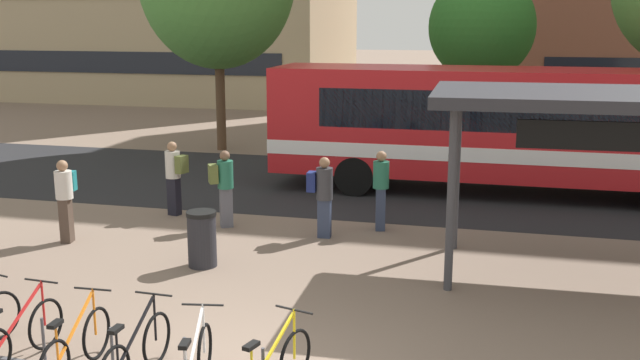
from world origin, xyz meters
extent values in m
cube|color=#232326|center=(0.00, 11.20, 0.00)|extent=(80.00, 7.20, 0.01)
cube|color=red|center=(3.24, 11.20, 1.85)|extent=(12.00, 2.56, 2.70)
cube|color=white|center=(3.24, 11.20, 1.20)|extent=(12.02, 2.58, 0.36)
cube|color=black|center=(-2.21, 11.20, 2.98)|extent=(1.00, 2.30, 0.40)
cube|color=black|center=(-2.74, 11.19, 2.12)|extent=(0.08, 2.19, 1.40)
cube|color=black|center=(3.54, 9.96, 2.25)|extent=(9.84, 0.07, 0.97)
cube|color=black|center=(3.54, 12.45, 2.25)|extent=(9.84, 0.07, 0.97)
cylinder|color=black|center=(-0.48, 10.04, 0.50)|extent=(1.00, 0.30, 1.00)
cylinder|color=black|center=(-0.48, 12.35, 0.50)|extent=(1.00, 0.30, 1.00)
cylinder|color=#47474C|center=(-2.46, -0.24, 0.35)|extent=(0.04, 0.04, 0.70)
cylinder|color=#47474C|center=(-1.46, -0.29, 0.35)|extent=(0.04, 0.04, 0.70)
torus|color=black|center=(-3.59, 0.39, 0.35)|extent=(0.21, 0.69, 0.70)
torus|color=black|center=(-2.80, 0.30, 0.35)|extent=(0.09, 0.71, 0.70)
cube|color=red|center=(-2.83, -0.19, 0.67)|extent=(0.09, 0.92, 0.58)
cylinder|color=red|center=(-2.80, 0.28, 0.67)|extent=(0.03, 0.03, 0.65)
cylinder|color=black|center=(-2.80, 0.28, 0.98)|extent=(0.52, 0.06, 0.03)
torus|color=black|center=(-1.97, 0.20, 0.35)|extent=(0.07, 0.71, 0.70)
cube|color=orange|center=(-1.95, -0.29, 0.67)|extent=(0.07, 0.92, 0.58)
cylinder|color=orange|center=(-1.93, -0.72, 0.62)|extent=(0.03, 0.03, 0.55)
cube|color=black|center=(-1.93, -0.72, 0.88)|extent=(0.11, 0.22, 0.05)
cylinder|color=orange|center=(-1.97, 0.18, 0.67)|extent=(0.03, 0.03, 0.65)
cylinder|color=black|center=(-1.97, 0.18, 0.98)|extent=(0.52, 0.05, 0.03)
torus|color=black|center=(-1.12, 0.24, 0.35)|extent=(0.07, 0.71, 0.70)
cube|color=black|center=(-1.14, -0.25, 0.67)|extent=(0.07, 0.92, 0.58)
cylinder|color=black|center=(-1.15, -0.68, 0.62)|extent=(0.03, 0.03, 0.55)
cube|color=black|center=(-1.15, -0.68, 0.88)|extent=(0.11, 0.22, 0.05)
cylinder|color=black|center=(-1.12, 0.22, 0.67)|extent=(0.03, 0.03, 0.65)
cylinder|color=black|center=(-1.12, 0.22, 0.98)|extent=(0.52, 0.05, 0.03)
torus|color=black|center=(-0.37, 0.05, 0.35)|extent=(0.17, 0.70, 0.70)
cube|color=silver|center=(-0.28, -0.43, 0.67)|extent=(0.19, 0.91, 0.58)
cube|color=black|center=(-0.21, -0.85, 0.88)|extent=(0.14, 0.23, 0.05)
cylinder|color=silver|center=(-0.37, 0.03, 0.67)|extent=(0.04, 0.04, 0.65)
cylinder|color=black|center=(-0.37, 0.03, 0.98)|extent=(0.52, 0.12, 0.03)
torus|color=black|center=(0.77, 0.17, 0.35)|extent=(0.23, 0.69, 0.70)
cube|color=yellow|center=(0.64, -0.30, 0.67)|extent=(0.28, 0.89, 0.58)
cube|color=black|center=(0.53, -0.71, 0.88)|extent=(0.16, 0.24, 0.05)
cylinder|color=yellow|center=(0.77, 0.15, 0.67)|extent=(0.04, 0.04, 0.65)
cylinder|color=black|center=(0.77, 0.15, 0.98)|extent=(0.51, 0.17, 0.03)
cylinder|color=#38383D|center=(2.36, 3.88, 1.52)|extent=(0.14, 0.14, 3.04)
cylinder|color=#38383D|center=(2.29, 6.19, 1.52)|extent=(0.14, 0.14, 3.04)
cube|color=#28282D|center=(4.98, 5.11, 3.14)|extent=(6.21, 3.28, 0.20)
cube|color=black|center=(5.02, 3.80, 2.69)|extent=(3.41, 0.18, 0.44)
cube|color=#2D3851|center=(0.68, 7.10, 0.46)|extent=(0.25, 0.29, 0.92)
cylinder|color=#23664C|center=(0.68, 7.10, 1.21)|extent=(0.40, 0.40, 0.58)
sphere|color=#936B4C|center=(0.68, 7.10, 1.60)|extent=(0.22, 0.22, 0.22)
cube|color=#197075|center=(0.63, 7.36, 1.24)|extent=(0.31, 0.23, 0.40)
cube|color=#565660|center=(-2.60, 6.53, 0.43)|extent=(0.33, 0.31, 0.86)
cylinder|color=#23664C|center=(-2.60, 6.53, 1.16)|extent=(0.47, 0.47, 0.60)
sphere|color=brown|center=(-2.60, 6.53, 1.57)|extent=(0.22, 0.22, 0.22)
cube|color=#56602D|center=(-2.82, 6.39, 1.19)|extent=(0.30, 0.33, 0.40)
cube|color=#47382D|center=(-5.32, 4.70, 0.45)|extent=(0.25, 0.29, 0.91)
cylinder|color=beige|center=(-5.32, 4.70, 1.19)|extent=(0.40, 0.40, 0.56)
sphere|color=#936B4C|center=(-5.32, 4.70, 1.58)|extent=(0.22, 0.22, 0.22)
cube|color=#197075|center=(-5.37, 4.95, 1.22)|extent=(0.31, 0.23, 0.40)
cube|color=black|center=(-4.12, 7.16, 0.44)|extent=(0.30, 0.26, 0.87)
cylinder|color=beige|center=(-4.12, 7.16, 1.18)|extent=(0.42, 0.42, 0.62)
sphere|color=#936B4C|center=(-4.12, 7.16, 1.60)|extent=(0.22, 0.22, 0.22)
cube|color=#56602D|center=(-3.87, 7.10, 1.21)|extent=(0.25, 0.32, 0.40)
cube|color=#2D3851|center=(-0.35, 6.28, 0.40)|extent=(0.27, 0.21, 0.81)
cylinder|color=#333338|center=(-0.35, 6.28, 1.14)|extent=(0.35, 0.35, 0.66)
sphere|color=#936B4C|center=(-0.35, 6.28, 1.58)|extent=(0.22, 0.22, 0.22)
cube|color=navy|center=(-0.61, 6.27, 1.17)|extent=(0.19, 0.29, 0.40)
cylinder|color=#232328|center=(-2.08, 4.00, 0.47)|extent=(0.52, 0.52, 0.95)
cylinder|color=black|center=(-2.08, 4.00, 0.99)|extent=(0.55, 0.55, 0.08)
cylinder|color=brown|center=(-6.26, 15.51, 1.60)|extent=(0.32, 0.32, 3.21)
cylinder|color=brown|center=(2.26, 18.29, 1.29)|extent=(0.32, 0.32, 2.59)
ellipsoid|color=#2D7028|center=(2.26, 18.29, 4.17)|extent=(3.63, 3.63, 3.72)
cube|color=black|center=(-17.66, 26.37, 2.24)|extent=(20.55, 0.06, 1.10)
camera|label=1|loc=(3.08, -7.78, 4.41)|focal=40.94mm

